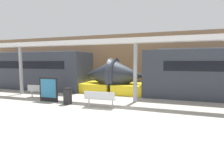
{
  "coord_description": "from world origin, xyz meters",
  "views": [
    {
      "loc": [
        2.95,
        -7.38,
        2.35
      ],
      "look_at": [
        -0.44,
        2.91,
        1.4
      ],
      "focal_mm": 28.0,
      "sensor_mm": 36.0,
      "label": 1
    }
  ],
  "objects": [
    {
      "name": "support_column_near",
      "position": [
        1.09,
        2.57,
        1.71
      ],
      "size": [
        0.23,
        0.23,
        3.41
      ],
      "primitive_type": "cylinder",
      "color": "gray",
      "rests_on": "ground_plane"
    },
    {
      "name": "bench_near",
      "position": [
        -0.4,
        0.79,
        0.51
      ],
      "size": [
        1.64,
        0.51,
        0.85
      ],
      "rotation": [
        0.0,
        0.0,
        0.04
      ],
      "color": "#ADB2B7",
      "rests_on": "ground_plane"
    },
    {
      "name": "bench_far",
      "position": [
        -5.1,
        1.87,
        0.51
      ],
      "size": [
        1.59,
        0.64,
        0.85
      ],
      "rotation": [
        0.0,
        0.0,
        0.13
      ],
      "color": "#ADB2B7",
      "rests_on": "ground_plane"
    },
    {
      "name": "trash_bin",
      "position": [
        -2.38,
        0.93,
        0.45
      ],
      "size": [
        0.49,
        0.49,
        0.9
      ],
      "color": "black",
      "rests_on": "ground_plane"
    },
    {
      "name": "train_right",
      "position": [
        -9.16,
        5.29,
        1.51
      ],
      "size": [
        16.44,
        2.93,
        3.2
      ],
      "color": "#2D333D",
      "rests_on": "ground_plane"
    },
    {
      "name": "canopy_beam",
      "position": [
        1.09,
        2.57,
        3.55
      ],
      "size": [
        28.0,
        0.6,
        0.28
      ],
      "primitive_type": "cube",
      "color": "silver",
      "rests_on": "support_column_near"
    },
    {
      "name": "support_column_far",
      "position": [
        -7.29,
        2.57,
        1.71
      ],
      "size": [
        0.23,
        0.23,
        3.41
      ],
      "primitive_type": "cylinder",
      "color": "gray",
      "rests_on": "ground_plane"
    },
    {
      "name": "ground_plane",
      "position": [
        0.0,
        0.0,
        0.0
      ],
      "size": [
        60.0,
        60.0,
        0.0
      ],
      "primitive_type": "plane",
      "color": "#A8A093"
    },
    {
      "name": "poster_board",
      "position": [
        -3.8,
        1.13,
        0.73
      ],
      "size": [
        1.23,
        0.07,
        1.43
      ],
      "color": "black",
      "rests_on": "ground_plane"
    },
    {
      "name": "station_wall",
      "position": [
        0.0,
        9.1,
        2.5
      ],
      "size": [
        56.0,
        0.2,
        5.0
      ],
      "primitive_type": "cube",
      "color": "#937051",
      "rests_on": "ground_plane"
    }
  ]
}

